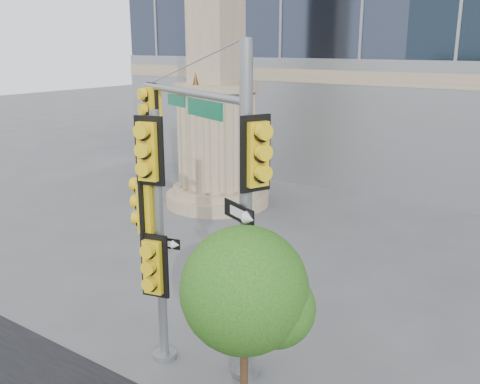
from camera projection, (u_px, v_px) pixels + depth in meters
The scene contains 5 objects.
ground at pixel (187, 335), 12.62m from camera, with size 120.00×120.00×0.00m, color #545456.
monument at pixel (216, 73), 21.56m from camera, with size 4.40×4.40×16.60m.
main_signal_pole at pixel (214, 167), 11.06m from camera, with size 4.94×2.46×6.75m.
secondary_signal_pole at pixel (153, 222), 10.78m from camera, with size 1.00×0.72×5.42m.
street_tree at pixel (247, 295), 9.36m from camera, with size 2.33×2.28×3.63m.
Camera 1 is at (7.49, -8.48, 6.65)m, focal length 40.00 mm.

